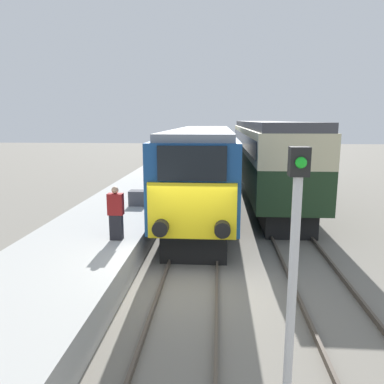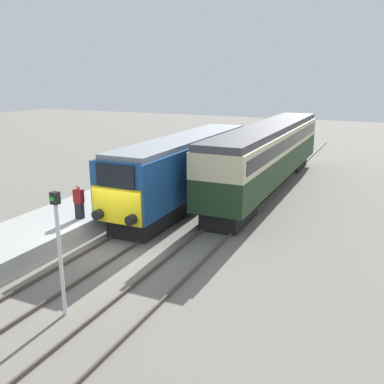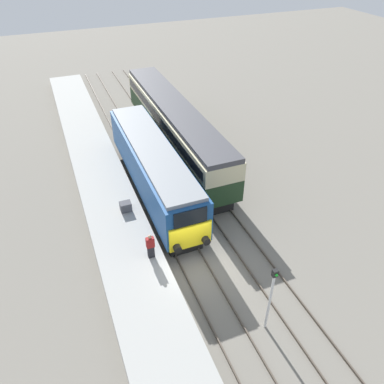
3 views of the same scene
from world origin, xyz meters
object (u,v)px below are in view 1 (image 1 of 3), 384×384
person_on_platform (116,214)px  signal_post (293,272)px  luggage_crate (138,198)px  passenger_carriage (265,150)px  locomotive (203,167)px

person_on_platform → signal_post: 6.93m
person_on_platform → luggage_crate: (-0.33, 4.49, -0.47)m
signal_post → person_on_platform: bearing=124.6°
passenger_carriage → signal_post: 17.60m
passenger_carriage → luggage_crate: 9.56m
person_on_platform → luggage_crate: bearing=94.2°
passenger_carriage → person_on_platform: 13.14m
person_on_platform → luggage_crate: person_on_platform is taller
signal_post → luggage_crate: signal_post is taller
locomotive → person_on_platform: bearing=-108.4°
locomotive → signal_post: (1.70, -12.33, 0.18)m
luggage_crate → passenger_carriage: bearing=51.0°
signal_post → luggage_crate: (-4.25, 10.16, -1.21)m
locomotive → passenger_carriage: size_ratio=0.76×
luggage_crate → locomotive: bearing=40.4°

